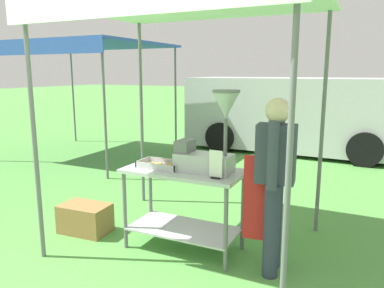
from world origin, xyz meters
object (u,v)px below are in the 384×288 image
Objects in this scene: stall_canopy at (187,11)px; supply_crate at (85,218)px; donut_tray at (161,166)px; neighbour_tent at (81,47)px; donut_fryer at (210,142)px; van_silver at (298,113)px; donut_cart at (184,192)px; menu_sign at (216,167)px; vendor at (274,177)px.

stall_canopy is 4.46× the size of supply_crate.
stall_canopy is 5.64× the size of donut_tray.
donut_fryer is at bearing -35.22° from neighbour_tent.
donut_tray is at bearing -39.46° from neighbour_tent.
supply_crate is 5.93m from van_silver.
donut_tray reaches higher than donut_cart.
neighbour_tent is (-4.31, 3.13, 1.36)m from menu_sign.
supply_crate is at bearing 178.67° from menu_sign.
menu_sign is at bearing -167.58° from vendor.
supply_crate is (-2.15, -0.08, -0.74)m from vendor.
van_silver is 1.53× the size of neighbour_tent.
stall_canopy is 9.73× the size of menu_sign.
donut_tray is 1.17m from vendor.
neighbour_tent reaches higher than donut_cart.
vendor is (1.17, -0.00, 0.03)m from donut_tray.
supply_crate is at bearing -103.24° from van_silver.
vendor is at bearing -5.60° from donut_fryer.
stall_canopy is 3.21× the size of donut_fryer.
menu_sign reaches higher than supply_crate.
vendor reaches higher than supply_crate.
donut_tray is at bearing 4.63° from supply_crate.
van_silver is (-0.15, 5.59, -0.28)m from donut_fryer.
donut_tray is (-0.24, -0.05, 0.27)m from donut_cart.
van_silver reaches higher than supply_crate.
donut_fryer is 5.60m from van_silver.
donut_tray is 0.28× the size of vendor.
donut_fryer is 3.03× the size of menu_sign.
van_silver is at bearing 88.60° from donut_cart.
donut_cart is at bearing 158.27° from menu_sign.
supply_crate is at bearing -49.03° from neighbour_tent.
donut_fryer is 0.25× the size of neighbour_tent.
neighbour_tent is (-3.66, 3.01, 1.45)m from donut_tray.
neighbour_tent reaches higher than vendor.
van_silver reaches higher than menu_sign.
vendor is (0.93, -0.15, -1.50)m from stall_canopy.
donut_tray is 0.14× the size of neighbour_tent.
neighbour_tent is at bearing 148.04° from vendor.
menu_sign is 0.53m from vendor.
menu_sign is at bearing -35.94° from neighbour_tent.
vendor is at bearing -81.97° from van_silver.
donut_fryer is (0.52, 0.06, 0.28)m from donut_tray.
donut_cart is at bearing 11.88° from donut_tray.
stall_canopy is at bearing -91.43° from van_silver.
supply_crate is at bearing -177.97° from vendor.
van_silver is at bearing 33.24° from neighbour_tent.
donut_tray is at bearing -168.12° from donut_cart.
supply_crate is (-1.49, -0.14, -1.00)m from donut_fryer.
donut_fryer is at bearing 127.29° from menu_sign.
stall_canopy is 5.71m from van_silver.
menu_sign is (0.42, -0.17, 0.36)m from donut_cart.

